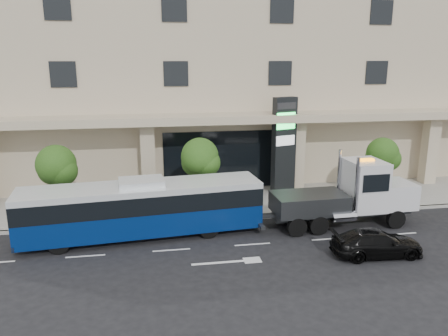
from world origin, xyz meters
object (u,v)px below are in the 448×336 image
at_px(city_bus, 142,208).
at_px(black_sedan, 377,243).
at_px(tow_truck, 350,196).
at_px(signage_pylon, 284,145).

relative_size(city_bus, black_sedan, 2.90).
height_order(tow_truck, signage_pylon, signage_pylon).
distance_m(city_bus, tow_truck, 11.18).
xyz_separation_m(tow_truck, black_sedan, (-0.41, -3.86, -1.06)).
relative_size(city_bus, signage_pylon, 1.93).
height_order(tow_truck, black_sedan, tow_truck).
distance_m(black_sedan, signage_pylon, 10.27).
height_order(city_bus, tow_truck, tow_truck).
relative_size(black_sedan, signage_pylon, 0.66).
bearing_deg(city_bus, signage_pylon, 26.26).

